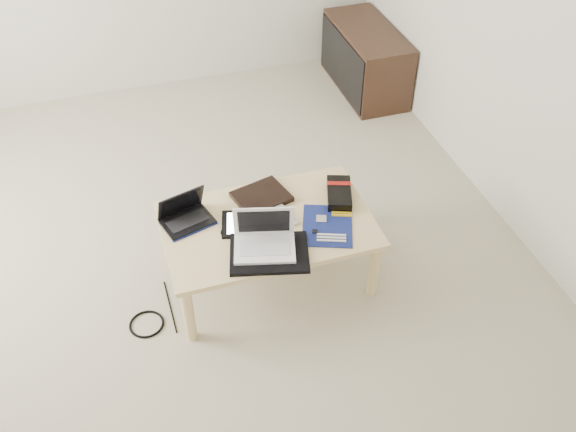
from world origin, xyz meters
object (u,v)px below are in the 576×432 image
object	(u,v)px
coffee_table	(268,230)
netbook	(185,216)
media_cabinet	(365,59)
white_laptop	(264,239)
gpu_box	(339,194)

from	to	relation	value
coffee_table	netbook	xyz separation A→B (m)	(-0.41, 0.14, 0.09)
media_cabinet	netbook	distance (m)	2.35
white_laptop	netbook	bearing A→B (deg)	136.55
white_laptop	gpu_box	distance (m)	0.56
netbook	media_cabinet	bearing A→B (deg)	43.49
gpu_box	white_laptop	bearing A→B (deg)	-152.45
netbook	gpu_box	world-z (taller)	netbook
coffee_table	gpu_box	world-z (taller)	gpu_box
white_laptop	media_cabinet	bearing A→B (deg)	54.85
coffee_table	white_laptop	size ratio (longest dim) A/B	3.17
coffee_table	netbook	world-z (taller)	netbook
coffee_table	netbook	size ratio (longest dim) A/B	3.67
gpu_box	coffee_table	bearing A→B (deg)	-169.33
coffee_table	media_cabinet	size ratio (longest dim) A/B	1.22
media_cabinet	gpu_box	distance (m)	1.89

